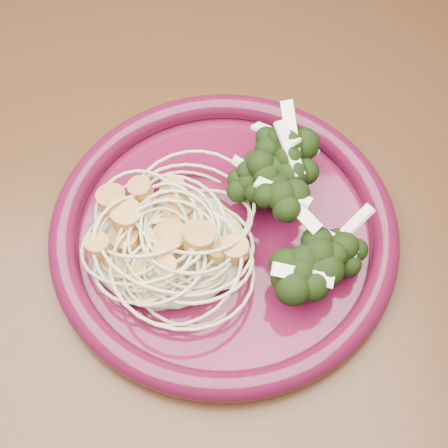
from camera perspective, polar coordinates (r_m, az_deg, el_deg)
name	(u,v)px	position (r m, az deg, el deg)	size (l,w,h in m)	color
dining_table	(240,271)	(0.64, 1.43, -4.31)	(1.20, 0.80, 0.75)	#472814
dinner_plate	(224,229)	(0.54, 0.00, -0.49)	(0.36, 0.36, 0.03)	#500C25
spaghetti_pile	(170,242)	(0.52, -4.98, -1.61)	(0.13, 0.12, 0.03)	#C7BE8F
scallop_cluster	(166,218)	(0.49, -5.30, 0.52)	(0.13, 0.13, 0.04)	#C48F43
broccoli_pile	(289,193)	(0.54, 5.97, 2.85)	(0.10, 0.16, 0.06)	black
onion_garnish	(293,169)	(0.51, 6.31, 5.01)	(0.07, 0.10, 0.06)	white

